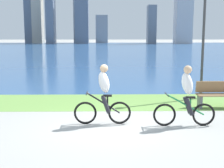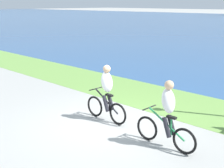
{
  "view_description": "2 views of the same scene",
  "coord_description": "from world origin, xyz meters",
  "px_view_note": "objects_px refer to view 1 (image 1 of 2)",
  "views": [
    {
      "loc": [
        -0.06,
        -8.2,
        2.48
      ],
      "look_at": [
        0.1,
        0.93,
        1.02
      ],
      "focal_mm": 49.61,
      "sensor_mm": 36.0,
      "label": 1
    },
    {
      "loc": [
        5.86,
        -5.79,
        3.39
      ],
      "look_at": [
        -0.48,
        0.78,
        0.95
      ],
      "focal_mm": 48.93,
      "sensor_mm": 36.0,
      "label": 2
    }
  ],
  "objects_px": {
    "cyclist_trailing": "(186,96)",
    "bench_near_path": "(218,95)",
    "cyclist_lead": "(104,95)",
    "lamppost_tall": "(204,26)"
  },
  "relations": [
    {
      "from": "bench_near_path",
      "to": "lamppost_tall",
      "type": "xyz_separation_m",
      "value": [
        -0.13,
        1.53,
        2.36
      ]
    },
    {
      "from": "cyclist_lead",
      "to": "lamppost_tall",
      "type": "bearing_deg",
      "value": 42.44
    },
    {
      "from": "cyclist_trailing",
      "to": "bench_near_path",
      "type": "xyz_separation_m",
      "value": [
        1.68,
        2.15,
        -0.38
      ]
    },
    {
      "from": "cyclist_trailing",
      "to": "bench_near_path",
      "type": "distance_m",
      "value": 2.76
    },
    {
      "from": "cyclist_lead",
      "to": "bench_near_path",
      "type": "relative_size",
      "value": 1.12
    },
    {
      "from": "cyclist_lead",
      "to": "cyclist_trailing",
      "type": "relative_size",
      "value": 0.98
    },
    {
      "from": "cyclist_trailing",
      "to": "lamppost_tall",
      "type": "relative_size",
      "value": 0.39
    },
    {
      "from": "bench_near_path",
      "to": "lamppost_tall",
      "type": "distance_m",
      "value": 2.82
    },
    {
      "from": "cyclist_lead",
      "to": "lamppost_tall",
      "type": "xyz_separation_m",
      "value": [
        3.79,
        3.46,
        1.97
      ]
    },
    {
      "from": "cyclist_lead",
      "to": "bench_near_path",
      "type": "xyz_separation_m",
      "value": [
        3.92,
        1.93,
        -0.39
      ]
    }
  ]
}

